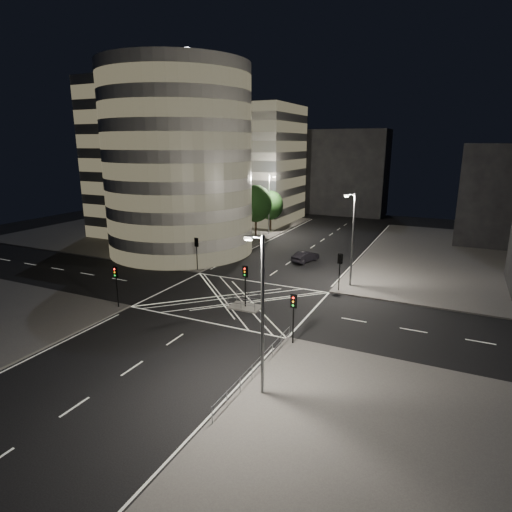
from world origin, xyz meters
The scene contains 25 objects.
ground centered at (0.00, 0.00, 0.00)m, with size 120.00×120.00×0.00m, color black.
sidewalk_far_left centered at (-29.00, 27.00, 0.07)m, with size 42.00×42.00×0.15m, color #514F4C.
central_island centered at (2.00, -1.50, 0.07)m, with size 3.00×2.00×0.15m, color slate.
office_tower_curved centered at (-20.74, 18.74, 12.65)m, with size 30.00×29.00×27.20m.
office_block_rear centered at (-22.00, 42.00, 11.15)m, with size 24.00×16.00×22.00m, color gray.
building_right_far centered at (26.00, 40.00, 7.65)m, with size 14.00×12.00×15.00m, color black.
building_far_end centered at (-4.00, 58.00, 9.00)m, with size 18.00×8.00×18.00m, color black.
tree_a centered at (-10.50, 9.00, 4.49)m, with size 5.03×5.03×7.23m.
tree_b centered at (-10.50, 15.00, 4.77)m, with size 4.38×4.38×7.16m.
tree_c centered at (-10.50, 21.00, 4.92)m, with size 4.27×4.27×7.24m.
tree_d centered at (-10.50, 27.00, 5.68)m, with size 5.24×5.24×8.55m.
tree_e centered at (-10.50, 33.00, 4.64)m, with size 4.44×4.44×7.05m.
traffic_signal_fl centered at (-8.80, 6.80, 2.91)m, with size 0.55×0.22×4.00m.
traffic_signal_nl centered at (-8.80, -6.80, 2.91)m, with size 0.55×0.22×4.00m.
traffic_signal_fr centered at (8.80, 6.80, 2.91)m, with size 0.55×0.22×4.00m.
traffic_signal_nr centered at (8.80, -6.80, 2.91)m, with size 0.55×0.22×4.00m.
traffic_signal_island centered at (2.00, -1.50, 2.91)m, with size 0.55×0.22×4.00m.
street_lamp_left_near centered at (-9.44, 12.00, 5.54)m, with size 1.25×0.25×10.00m.
street_lamp_left_far centered at (-9.44, 30.00, 5.54)m, with size 1.25×0.25×10.00m.
street_lamp_right_far centered at (9.44, 9.00, 5.54)m, with size 1.25×0.25×10.00m.
street_lamp_right_near centered at (9.44, -14.00, 5.54)m, with size 1.25×0.25×10.00m.
railing_near_right centered at (8.30, -12.15, 0.70)m, with size 0.06×11.70×1.10m, color slate.
railing_island_south centered at (2.00, -2.40, 0.70)m, with size 2.80×0.06×1.10m, color slate.
railing_island_north centered at (2.00, -0.60, 0.70)m, with size 2.80×0.06×1.10m, color slate.
sedan centered at (1.77, 16.46, 0.72)m, with size 1.52×4.36×1.44m, color black.
Camera 1 is at (19.27, -35.42, 15.15)m, focal length 30.00 mm.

